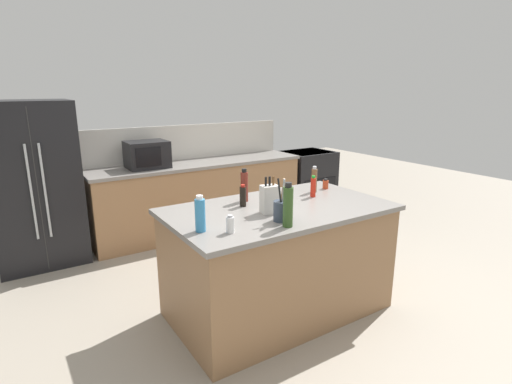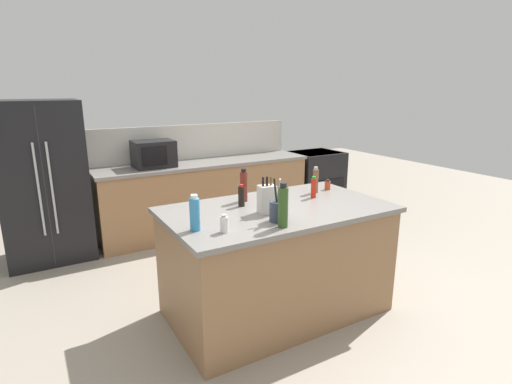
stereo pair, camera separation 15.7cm
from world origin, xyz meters
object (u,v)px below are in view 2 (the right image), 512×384
(utensil_crock, at_px, (278,210))
(soy_sauce_bottle, at_px, (241,196))
(microwave, at_px, (154,154))
(pepper_grinder, at_px, (315,181))
(dish_soap_bottle, at_px, (195,214))
(vinegar_bottle, at_px, (244,186))
(refrigerator, at_px, (43,182))
(hot_sauce_bottle, at_px, (314,188))
(knife_block, at_px, (267,199))
(olive_oil_bottle, at_px, (283,206))
(range_oven, at_px, (315,181))
(spice_jar_paprika, at_px, (328,185))
(salt_shaker, at_px, (224,224))

(utensil_crock, bearing_deg, soy_sauce_bottle, 95.79)
(microwave, relative_size, pepper_grinder, 1.98)
(soy_sauce_bottle, distance_m, dish_soap_bottle, 0.65)
(utensil_crock, xyz_separation_m, pepper_grinder, (0.75, 0.51, 0.03))
(vinegar_bottle, bearing_deg, refrigerator, 126.68)
(refrigerator, bearing_deg, hot_sauce_bottle, -46.64)
(knife_block, relative_size, utensil_crock, 0.91)
(microwave, bearing_deg, olive_oil_bottle, -86.71)
(knife_block, bearing_deg, utensil_crock, -90.79)
(range_oven, bearing_deg, microwave, 180.00)
(soy_sauce_bottle, xyz_separation_m, dish_soap_bottle, (-0.55, -0.35, 0.03))
(range_oven, xyz_separation_m, soy_sauce_bottle, (-2.38, -2.02, 0.56))
(spice_jar_paprika, bearing_deg, dish_soap_bottle, -164.50)
(spice_jar_paprika, xyz_separation_m, olive_oil_bottle, (-0.96, -0.66, 0.11))
(utensil_crock, xyz_separation_m, spice_jar_paprika, (0.92, 0.54, -0.04))
(olive_oil_bottle, bearing_deg, soy_sauce_bottle, 91.14)
(vinegar_bottle, bearing_deg, spice_jar_paprika, -3.33)
(range_oven, bearing_deg, hot_sauce_bottle, -128.96)
(spice_jar_paprika, distance_m, olive_oil_bottle, 1.17)
(range_oven, relative_size, pepper_grinder, 3.77)
(pepper_grinder, relative_size, vinegar_bottle, 0.86)
(pepper_grinder, relative_size, olive_oil_bottle, 0.77)
(dish_soap_bottle, bearing_deg, range_oven, 38.98)
(refrigerator, height_order, knife_block, refrigerator)
(refrigerator, distance_m, dish_soap_bottle, 2.56)
(knife_block, height_order, dish_soap_bottle, knife_block)
(range_oven, distance_m, pepper_grinder, 2.60)
(utensil_crock, relative_size, hot_sauce_bottle, 1.67)
(spice_jar_paprika, relative_size, hot_sauce_bottle, 0.50)
(microwave, relative_size, knife_block, 1.66)
(utensil_crock, height_order, soy_sauce_bottle, utensil_crock)
(knife_block, height_order, utensil_crock, utensil_crock)
(olive_oil_bottle, bearing_deg, dish_soap_bottle, 156.48)
(salt_shaker, height_order, dish_soap_bottle, dish_soap_bottle)
(hot_sauce_bottle, bearing_deg, soy_sauce_bottle, 172.56)
(pepper_grinder, bearing_deg, utensil_crock, -145.87)
(knife_block, height_order, soy_sauce_bottle, knife_block)
(microwave, distance_m, dish_soap_bottle, 2.40)
(salt_shaker, distance_m, dish_soap_bottle, 0.21)
(range_oven, height_order, vinegar_bottle, vinegar_bottle)
(microwave, bearing_deg, pepper_grinder, -64.71)
(refrigerator, relative_size, dish_soap_bottle, 6.94)
(knife_block, bearing_deg, olive_oil_bottle, -93.33)
(olive_oil_bottle, bearing_deg, salt_shaker, 164.73)
(spice_jar_paprika, height_order, olive_oil_bottle, olive_oil_bottle)
(refrigerator, xyz_separation_m, olive_oil_bottle, (1.37, -2.66, 0.21))
(utensil_crock, xyz_separation_m, dish_soap_bottle, (-0.59, 0.12, 0.04))
(spice_jar_paprika, bearing_deg, knife_block, -159.34)
(pepper_grinder, height_order, olive_oil_bottle, olive_oil_bottle)
(pepper_grinder, height_order, soy_sauce_bottle, pepper_grinder)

